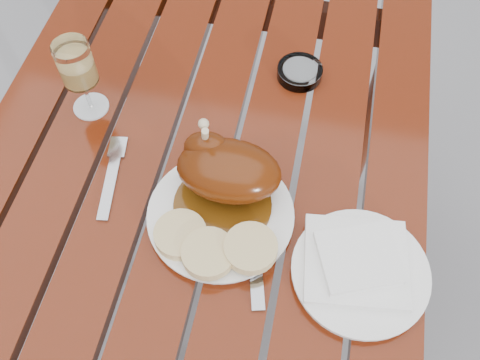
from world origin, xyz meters
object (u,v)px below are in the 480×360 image
(ashtray, at_px, (300,72))
(side_plate, at_px, (360,272))
(table, at_px, (203,271))
(dinner_plate, at_px, (221,215))
(wine_glass, at_px, (81,79))

(ashtray, bearing_deg, side_plate, -68.97)
(ashtray, bearing_deg, table, -116.93)
(table, xyz_separation_m, side_plate, (0.30, -0.10, 0.38))
(table, distance_m, side_plate, 0.50)
(dinner_plate, xyz_separation_m, wine_glass, (-0.29, 0.18, 0.07))
(table, relative_size, wine_glass, 7.67)
(table, distance_m, ashtray, 0.50)
(wine_glass, bearing_deg, dinner_plate, -31.80)
(side_plate, bearing_deg, dinner_plate, 166.83)
(dinner_plate, relative_size, ashtray, 2.73)
(table, height_order, ashtray, ashtray)
(wine_glass, bearing_deg, ashtray, 22.88)
(side_plate, bearing_deg, wine_glass, 155.83)
(table, bearing_deg, side_plate, -19.07)
(dinner_plate, xyz_separation_m, side_plate, (0.23, -0.05, 0.00))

